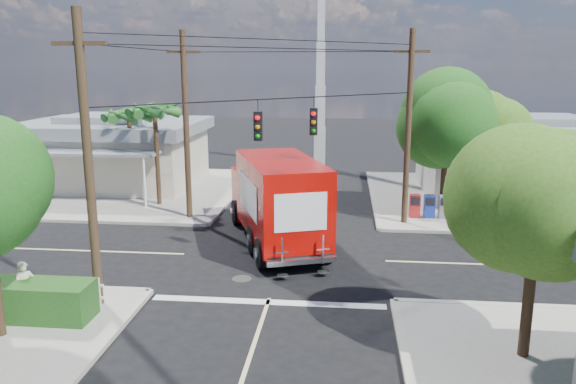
# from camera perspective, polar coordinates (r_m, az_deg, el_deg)

# --- Properties ---
(ground) EXTENTS (120.00, 120.00, 0.00)m
(ground) POSITION_cam_1_polar(r_m,az_deg,el_deg) (22.25, -0.53, -6.67)
(ground) COLOR black
(ground) RESTS_ON ground
(sidewalk_ne) EXTENTS (14.12, 14.12, 0.14)m
(sidewalk_ne) POSITION_cam_1_polar(r_m,az_deg,el_deg) (33.67, 20.38, -0.64)
(sidewalk_ne) COLOR gray
(sidewalk_ne) RESTS_ON ground
(sidewalk_nw) EXTENTS (14.12, 14.12, 0.14)m
(sidewalk_nw) POSITION_cam_1_polar(r_m,az_deg,el_deg) (35.15, -16.40, 0.18)
(sidewalk_nw) COLOR gray
(sidewalk_nw) RESTS_ON ground
(road_markings) EXTENTS (32.00, 32.00, 0.01)m
(road_markings) POSITION_cam_1_polar(r_m,az_deg,el_deg) (20.87, -0.98, -7.99)
(road_markings) COLOR beige
(road_markings) RESTS_ON ground
(building_ne) EXTENTS (11.80, 10.20, 4.50)m
(building_ne) POSITION_cam_1_polar(r_m,az_deg,el_deg) (34.73, 22.82, 3.34)
(building_ne) COLOR beige
(building_ne) RESTS_ON sidewalk_ne
(building_nw) EXTENTS (10.80, 10.20, 4.30)m
(building_nw) POSITION_cam_1_polar(r_m,az_deg,el_deg) (36.64, -17.31, 4.04)
(building_nw) COLOR beige
(building_nw) RESTS_ON sidewalk_nw
(radio_tower) EXTENTS (0.80, 0.80, 17.00)m
(radio_tower) POSITION_cam_1_polar(r_m,az_deg,el_deg) (40.94, 3.31, 10.26)
(radio_tower) COLOR silver
(radio_tower) RESTS_ON ground
(tree_ne_front) EXTENTS (4.21, 4.14, 6.66)m
(tree_ne_front) POSITION_cam_1_polar(r_m,az_deg,el_deg) (28.16, 15.89, 6.90)
(tree_ne_front) COLOR #422D1C
(tree_ne_front) RESTS_ON sidewalk_ne
(tree_ne_back) EXTENTS (3.77, 3.66, 5.82)m
(tree_ne_back) POSITION_cam_1_polar(r_m,az_deg,el_deg) (30.90, 19.91, 6.02)
(tree_ne_back) COLOR #422D1C
(tree_ne_back) RESTS_ON sidewalk_ne
(tree_se) EXTENTS (3.67, 3.54, 5.62)m
(tree_se) POSITION_cam_1_polar(r_m,az_deg,el_deg) (14.78, 24.11, -1.50)
(tree_se) COLOR #422D1C
(tree_se) RESTS_ON sidewalk_se
(palm_nw_front) EXTENTS (3.01, 3.08, 5.59)m
(palm_nw_front) POSITION_cam_1_polar(r_m,az_deg,el_deg) (30.11, -13.38, 7.91)
(palm_nw_front) COLOR #422D1C
(palm_nw_front) RESTS_ON sidewalk_nw
(palm_nw_back) EXTENTS (3.01, 3.08, 5.19)m
(palm_nw_back) POSITION_cam_1_polar(r_m,az_deg,el_deg) (32.23, -15.87, 7.41)
(palm_nw_back) COLOR #422D1C
(palm_nw_back) RESTS_ON sidewalk_nw
(utility_poles) EXTENTS (12.00, 10.68, 9.00)m
(utility_poles) POSITION_cam_1_polar(r_m,az_deg,el_deg) (22.96, -4.06, 5.90)
(utility_poles) COLOR #473321
(utility_poles) RESTS_ON ground
(picket_fence) EXTENTS (5.94, 0.06, 1.00)m
(picket_fence) POSITION_cam_1_polar(r_m,az_deg,el_deg) (19.51, -26.27, -8.77)
(picket_fence) COLOR silver
(picket_fence) RESTS_ON sidewalk_sw
(vending_boxes) EXTENTS (1.90, 0.50, 1.10)m
(vending_boxes) POSITION_cam_1_polar(r_m,az_deg,el_deg) (28.18, 14.16, -1.42)
(vending_boxes) COLOR #A91E1F
(vending_boxes) RESTS_ON sidewalk_ne
(delivery_truck) EXTENTS (5.27, 8.96, 3.73)m
(delivery_truck) POSITION_cam_1_polar(r_m,az_deg,el_deg) (23.53, -1.17, -0.78)
(delivery_truck) COLOR black
(delivery_truck) RESTS_ON ground
(parked_car) EXTENTS (5.62, 3.75, 1.43)m
(parked_car) POSITION_cam_1_polar(r_m,az_deg,el_deg) (26.55, 24.23, -2.98)
(parked_car) COLOR silver
(parked_car) RESTS_ON ground
(pedestrian) EXTENTS (0.68, 0.70, 1.61)m
(pedestrian) POSITION_cam_1_polar(r_m,az_deg,el_deg) (18.60, -25.12, -8.80)
(pedestrian) COLOR beige
(pedestrian) RESTS_ON sidewalk_sw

